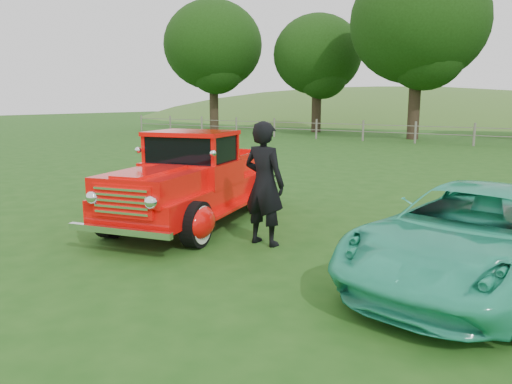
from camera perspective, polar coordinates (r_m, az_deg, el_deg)
The scene contains 9 objects.
ground at distance 7.71m, azimuth -6.12°, elevation -7.39°, with size 140.00×140.00×0.00m, color #1D4D14.
distant_hills at distance 66.07m, azimuth 25.41°, elevation 3.49°, with size 116.00×60.00×18.00m.
fence_line at distance 28.11m, azimuth 23.67°, elevation 6.04°, with size 48.00×0.12×1.20m.
tree_far_west at distance 40.35m, azimuth -4.93°, elevation 16.34°, with size 7.60×7.60×9.93m.
tree_mid_west at distance 37.70m, azimuth 7.05°, elevation 15.28°, with size 6.40×6.40×8.46m.
tree_near_west at distance 32.17m, azimuth 18.11°, elevation 17.94°, with size 8.00×8.00×10.42m.
red_pickup at distance 9.73m, azimuth -7.10°, elevation 1.16°, with size 2.99×5.24×1.78m.
teal_sedan at distance 7.05m, azimuth 23.73°, elevation -4.58°, with size 2.11×4.57×1.27m, color #2EBA92.
man at distance 8.11m, azimuth 0.94°, elevation 0.95°, with size 0.74×0.49×2.03m, color black.
Camera 1 is at (4.67, -5.66, 2.36)m, focal length 35.00 mm.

